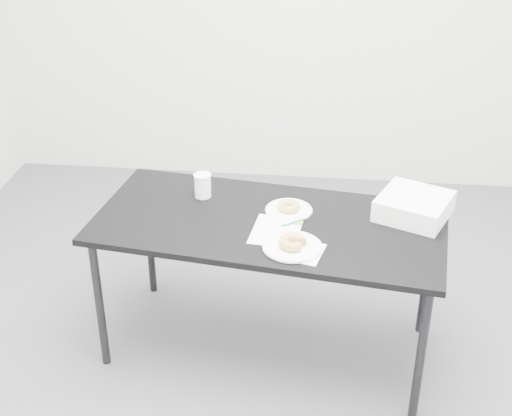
# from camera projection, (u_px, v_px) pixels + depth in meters

# --- Properties ---
(floor) EXTENTS (4.00, 4.00, 0.00)m
(floor) POSITION_uv_depth(u_px,v_px,m) (264.00, 360.00, 3.40)
(floor) COLOR #4F4E54
(floor) RESTS_ON ground
(table) EXTENTS (1.63, 0.93, 0.70)m
(table) POSITION_uv_depth(u_px,v_px,m) (269.00, 231.00, 3.18)
(table) COLOR black
(table) RESTS_ON floor
(scorecard) EXTENTS (0.23, 0.28, 0.00)m
(scorecard) POSITION_uv_depth(u_px,v_px,m) (276.00, 231.00, 3.08)
(scorecard) COLOR white
(scorecard) RESTS_ON table
(logo_patch) EXTENTS (0.05, 0.05, 0.00)m
(logo_patch) POSITION_uv_depth(u_px,v_px,m) (298.00, 222.00, 3.14)
(logo_patch) COLOR green
(logo_patch) RESTS_ON scorecard
(pen) EXTENTS (0.10, 0.08, 0.01)m
(pen) POSITION_uv_depth(u_px,v_px,m) (293.00, 222.00, 3.13)
(pen) COLOR #0B7381
(pen) RESTS_ON scorecard
(napkin) EXTENTS (0.21, 0.21, 0.00)m
(napkin) POSITION_uv_depth(u_px,v_px,m) (301.00, 251.00, 2.93)
(napkin) COLOR white
(napkin) RESTS_ON table
(plate_near) EXTENTS (0.25, 0.25, 0.01)m
(plate_near) POSITION_uv_depth(u_px,v_px,m) (292.00, 247.00, 2.95)
(plate_near) COLOR white
(plate_near) RESTS_ON napkin
(donut_near) EXTENTS (0.15, 0.15, 0.04)m
(donut_near) POSITION_uv_depth(u_px,v_px,m) (292.00, 242.00, 2.94)
(donut_near) COLOR #BE8D3C
(donut_near) RESTS_ON plate_near
(plate_far) EXTENTS (0.21, 0.21, 0.01)m
(plate_far) POSITION_uv_depth(u_px,v_px,m) (289.00, 210.00, 3.24)
(plate_far) COLOR white
(plate_far) RESTS_ON table
(donut_far) EXTENTS (0.12, 0.12, 0.03)m
(donut_far) POSITION_uv_depth(u_px,v_px,m) (289.00, 206.00, 3.23)
(donut_far) COLOR #BE8D3C
(donut_far) RESTS_ON plate_far
(coffee_cup) EXTENTS (0.08, 0.08, 0.12)m
(coffee_cup) POSITION_uv_depth(u_px,v_px,m) (203.00, 185.00, 3.33)
(coffee_cup) COLOR white
(coffee_cup) RESTS_ON table
(cup_lid) EXTENTS (0.10, 0.10, 0.01)m
(cup_lid) POSITION_uv_depth(u_px,v_px,m) (286.00, 205.00, 3.26)
(cup_lid) COLOR white
(cup_lid) RESTS_ON table
(bakery_box) EXTENTS (0.39, 0.39, 0.10)m
(bakery_box) POSITION_uv_depth(u_px,v_px,m) (414.00, 206.00, 3.17)
(bakery_box) COLOR white
(bakery_box) RESTS_ON table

